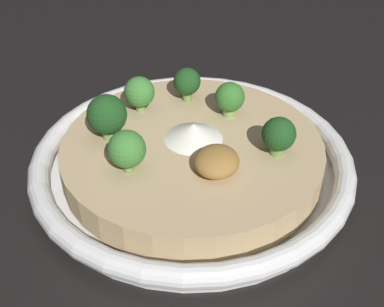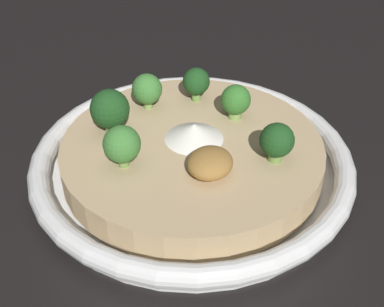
# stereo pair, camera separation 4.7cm
# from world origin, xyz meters

# --- Properties ---
(ground_plane) EXTENTS (6.00, 6.00, 0.00)m
(ground_plane) POSITION_xyz_m (0.00, 0.00, 0.00)
(ground_plane) COLOR black
(risotto_bowl) EXTENTS (0.32, 0.32, 0.04)m
(risotto_bowl) POSITION_xyz_m (0.00, 0.00, 0.02)
(risotto_bowl) COLOR white
(risotto_bowl) RESTS_ON ground_plane
(cheese_sprinkle) EXTENTS (0.06, 0.06, 0.02)m
(cheese_sprinkle) POSITION_xyz_m (-0.01, -0.00, 0.05)
(cheese_sprinkle) COLOR white
(cheese_sprinkle) RESTS_ON risotto_bowl
(crispy_onion_garnish) EXTENTS (0.04, 0.04, 0.02)m
(crispy_onion_garnish) POSITION_xyz_m (0.04, 0.03, 0.05)
(crispy_onion_garnish) COLOR #A37538
(crispy_onion_garnish) RESTS_ON risotto_bowl
(broccoli_back) EXTENTS (0.03, 0.03, 0.04)m
(broccoli_back) POSITION_xyz_m (0.00, 0.08, 0.06)
(broccoli_back) COLOR #759E4C
(broccoli_back) RESTS_ON risotto_bowl
(broccoli_left) EXTENTS (0.03, 0.03, 0.04)m
(broccoli_left) POSITION_xyz_m (-0.08, -0.02, 0.06)
(broccoli_left) COLOR #759E4C
(broccoli_left) RESTS_ON risotto_bowl
(broccoli_right) EXTENTS (0.03, 0.03, 0.04)m
(broccoli_right) POSITION_xyz_m (0.06, -0.04, 0.06)
(broccoli_right) COLOR #759E4C
(broccoli_right) RESTS_ON risotto_bowl
(broccoli_front_right) EXTENTS (0.04, 0.04, 0.05)m
(broccoli_front_right) POSITION_xyz_m (0.01, -0.08, 0.06)
(broccoli_front_right) COLOR #84A856
(broccoli_front_right) RESTS_ON risotto_bowl
(broccoli_back_left) EXTENTS (0.03, 0.03, 0.04)m
(broccoli_back_left) POSITION_xyz_m (-0.06, 0.03, 0.06)
(broccoli_back_left) COLOR #84A856
(broccoli_back_left) RESTS_ON risotto_bowl
(broccoli_front_left) EXTENTS (0.03, 0.03, 0.04)m
(broccoli_front_left) POSITION_xyz_m (-0.04, -0.07, 0.06)
(broccoli_front_left) COLOR #84A856
(broccoli_front_left) RESTS_ON risotto_bowl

